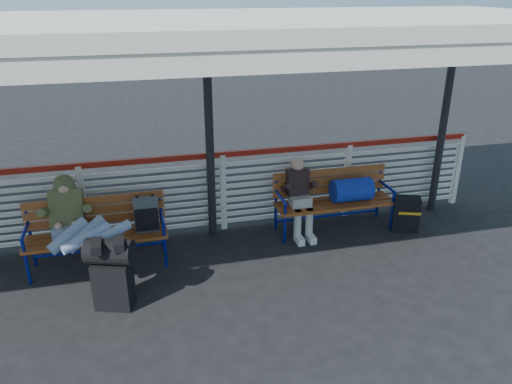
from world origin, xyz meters
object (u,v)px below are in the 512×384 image
object	(u,v)px
suitcase_side	(405,214)
traveler_man	(81,229)
luggage_stack	(112,271)
bench_left	(111,223)
bench_right	(343,192)
companion_person	(300,197)

from	to	relation	value
suitcase_side	traveler_man	bearing A→B (deg)	-156.43
luggage_stack	bench_left	xyz separation A→B (m)	(-0.01, 1.03, 0.12)
bench_right	companion_person	xyz separation A→B (m)	(-0.68, -0.01, -0.00)
suitcase_side	bench_right	bearing A→B (deg)	-177.89
companion_person	bench_right	bearing A→B (deg)	0.44
bench_right	traveler_man	xyz separation A→B (m)	(-3.70, -0.56, 0.12)
luggage_stack	companion_person	xyz separation A→B (m)	(2.68, 1.24, 0.12)
luggage_stack	traveler_man	size ratio (longest dim) A/B	0.53
suitcase_side	companion_person	bearing A→B (deg)	-170.19
bench_right	suitcase_side	size ratio (longest dim) A/B	3.30
bench_right	companion_person	size ratio (longest dim) A/B	1.57
traveler_man	bench_left	bearing A→B (deg)	45.88
traveler_man	luggage_stack	bearing A→B (deg)	-63.30
traveler_man	suitcase_side	size ratio (longest dim) A/B	3.00
bench_left	companion_person	bearing A→B (deg)	4.49
bench_left	traveler_man	distance (m)	0.50
luggage_stack	suitcase_side	xyz separation A→B (m)	(4.28, 0.95, -0.20)
traveler_man	suitcase_side	xyz separation A→B (m)	(4.62, 0.26, -0.45)
bench_left	bench_right	distance (m)	3.37
bench_right	suitcase_side	bearing A→B (deg)	-18.23
bench_left	companion_person	xyz separation A→B (m)	(2.68, 0.21, 0.01)
bench_left	suitcase_side	size ratio (longest dim) A/B	3.30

